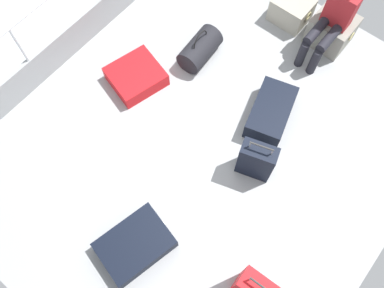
{
  "coord_description": "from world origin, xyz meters",
  "views": [
    {
      "loc": [
        1.07,
        -1.63,
        4.39
      ],
      "look_at": [
        -0.07,
        -0.24,
        0.25
      ],
      "focal_mm": 37.92,
      "sensor_mm": 36.0,
      "label": 1
    }
  ],
  "objects_px": {
    "passenger_seated": "(333,19)",
    "suitcase_1": "(136,76)",
    "cargo_crate_0": "(291,10)",
    "suitcase_3": "(135,245)",
    "cargo_crate_1": "(331,30)",
    "suitcase_2": "(271,112)",
    "duffel_bag": "(200,49)",
    "suitcase_4": "(256,160)"
  },
  "relations": [
    {
      "from": "cargo_crate_0",
      "to": "suitcase_3",
      "type": "height_order",
      "value": "cargo_crate_0"
    },
    {
      "from": "suitcase_2",
      "to": "duffel_bag",
      "type": "xyz_separation_m",
      "value": [
        -1.21,
        0.16,
        0.03
      ]
    },
    {
      "from": "suitcase_1",
      "to": "suitcase_2",
      "type": "height_order",
      "value": "suitcase_2"
    },
    {
      "from": "cargo_crate_0",
      "to": "suitcase_3",
      "type": "xyz_separation_m",
      "value": [
        0.46,
        -3.57,
        -0.07
      ]
    },
    {
      "from": "cargo_crate_0",
      "to": "suitcase_2",
      "type": "distance_m",
      "value": 1.56
    },
    {
      "from": "suitcase_1",
      "to": "suitcase_4",
      "type": "bearing_deg",
      "value": -1.3
    },
    {
      "from": "cargo_crate_1",
      "to": "suitcase_2",
      "type": "relative_size",
      "value": 0.65
    },
    {
      "from": "passenger_seated",
      "to": "suitcase_3",
      "type": "bearing_deg",
      "value": -92.3
    },
    {
      "from": "passenger_seated",
      "to": "suitcase_1",
      "type": "relative_size",
      "value": 1.49
    },
    {
      "from": "passenger_seated",
      "to": "duffel_bag",
      "type": "xyz_separation_m",
      "value": [
        -1.14,
        -1.09,
        -0.42
      ]
    },
    {
      "from": "passenger_seated",
      "to": "suitcase_1",
      "type": "xyz_separation_m",
      "value": [
        -1.52,
        -1.88,
        -0.49
      ]
    },
    {
      "from": "suitcase_3",
      "to": "suitcase_4",
      "type": "height_order",
      "value": "suitcase_4"
    },
    {
      "from": "suitcase_1",
      "to": "cargo_crate_0",
      "type": "bearing_deg",
      "value": 65.48
    },
    {
      "from": "suitcase_1",
      "to": "passenger_seated",
      "type": "bearing_deg",
      "value": 50.93
    },
    {
      "from": "cargo_crate_0",
      "to": "cargo_crate_1",
      "type": "xyz_separation_m",
      "value": [
        0.59,
        0.02,
        0.03
      ]
    },
    {
      "from": "suitcase_3",
      "to": "cargo_crate_1",
      "type": "bearing_deg",
      "value": 87.81
    },
    {
      "from": "cargo_crate_0",
      "to": "passenger_seated",
      "type": "height_order",
      "value": "passenger_seated"
    },
    {
      "from": "cargo_crate_0",
      "to": "suitcase_1",
      "type": "bearing_deg",
      "value": -114.52
    },
    {
      "from": "passenger_seated",
      "to": "suitcase_2",
      "type": "distance_m",
      "value": 1.33
    },
    {
      "from": "suitcase_1",
      "to": "suitcase_3",
      "type": "xyz_separation_m",
      "value": [
        1.39,
        -1.53,
        0.0
      ]
    },
    {
      "from": "cargo_crate_0",
      "to": "suitcase_4",
      "type": "bearing_deg",
      "value": -66.56
    },
    {
      "from": "cargo_crate_1",
      "to": "suitcase_4",
      "type": "bearing_deg",
      "value": -81.63
    },
    {
      "from": "cargo_crate_0",
      "to": "suitcase_4",
      "type": "relative_size",
      "value": 0.75
    },
    {
      "from": "passenger_seated",
      "to": "suitcase_1",
      "type": "bearing_deg",
      "value": -129.07
    },
    {
      "from": "suitcase_2",
      "to": "suitcase_3",
      "type": "relative_size",
      "value": 1.0
    },
    {
      "from": "cargo_crate_0",
      "to": "passenger_seated",
      "type": "bearing_deg",
      "value": -15.4
    },
    {
      "from": "suitcase_2",
      "to": "suitcase_3",
      "type": "distance_m",
      "value": 2.17
    },
    {
      "from": "cargo_crate_1",
      "to": "suitcase_1",
      "type": "height_order",
      "value": "cargo_crate_1"
    },
    {
      "from": "suitcase_2",
      "to": "suitcase_4",
      "type": "bearing_deg",
      "value": -70.06
    },
    {
      "from": "cargo_crate_1",
      "to": "suitcase_2",
      "type": "height_order",
      "value": "cargo_crate_1"
    },
    {
      "from": "suitcase_2",
      "to": "suitcase_4",
      "type": "height_order",
      "value": "suitcase_4"
    },
    {
      "from": "suitcase_4",
      "to": "suitcase_1",
      "type": "bearing_deg",
      "value": 178.7
    },
    {
      "from": "cargo_crate_0",
      "to": "suitcase_2",
      "type": "bearing_deg",
      "value": -64.97
    },
    {
      "from": "cargo_crate_0",
      "to": "duffel_bag",
      "type": "distance_m",
      "value": 1.37
    },
    {
      "from": "suitcase_3",
      "to": "suitcase_4",
      "type": "distance_m",
      "value": 1.57
    },
    {
      "from": "suitcase_1",
      "to": "suitcase_2",
      "type": "relative_size",
      "value": 0.9
    },
    {
      "from": "cargo_crate_0",
      "to": "suitcase_4",
      "type": "height_order",
      "value": "suitcase_4"
    },
    {
      "from": "cargo_crate_0",
      "to": "suitcase_2",
      "type": "height_order",
      "value": "cargo_crate_0"
    },
    {
      "from": "cargo_crate_1",
      "to": "suitcase_4",
      "type": "xyz_separation_m",
      "value": [
        0.31,
        -2.1,
        0.09
      ]
    },
    {
      "from": "passenger_seated",
      "to": "suitcase_4",
      "type": "relative_size",
      "value": 1.61
    },
    {
      "from": "suitcase_2",
      "to": "suitcase_3",
      "type": "height_order",
      "value": "suitcase_2"
    },
    {
      "from": "cargo_crate_1",
      "to": "cargo_crate_0",
      "type": "bearing_deg",
      "value": -177.84
    }
  ]
}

